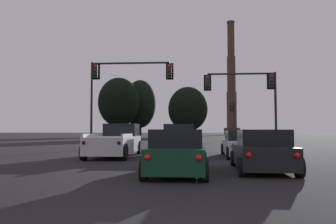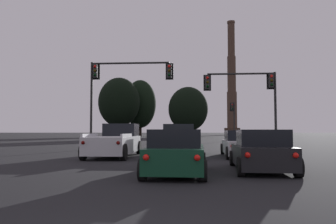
# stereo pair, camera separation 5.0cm
# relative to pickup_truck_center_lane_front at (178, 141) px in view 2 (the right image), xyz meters

# --- Properties ---
(pickup_truck_center_lane_front) EXTENTS (2.23, 5.52, 1.82)m
(pickup_truck_center_lane_front) POSITION_rel_pickup_truck_center_lane_front_xyz_m (0.00, 0.00, 0.00)
(pickup_truck_center_lane_front) COLOR #0F3823
(pickup_truck_center_lane_front) RESTS_ON ground_plane
(hatchback_right_lane_second) EXTENTS (2.08, 4.17, 1.44)m
(hatchback_right_lane_second) POSITION_rel_pickup_truck_center_lane_front_xyz_m (3.18, -7.39, -0.14)
(hatchback_right_lane_second) COLOR black
(hatchback_right_lane_second) RESTS_ON ground_plane
(hatchback_center_lane_second) EXTENTS (2.01, 4.15, 1.44)m
(hatchback_center_lane_second) POSITION_rel_pickup_truck_center_lane_front_xyz_m (0.29, -8.43, -0.14)
(hatchback_center_lane_second) COLOR #0F3823
(hatchback_center_lane_second) RESTS_ON ground_plane
(sedan_right_lane_front) EXTENTS (2.09, 4.74, 1.43)m
(sedan_right_lane_front) POSITION_rel_pickup_truck_center_lane_front_xyz_m (3.48, -0.97, -0.14)
(sedan_right_lane_front) COLOR silver
(sedan_right_lane_front) RESTS_ON ground_plane
(pickup_truck_left_lane_front) EXTENTS (2.19, 5.51, 1.82)m
(pickup_truck_left_lane_front) POSITION_rel_pickup_truck_center_lane_front_xyz_m (-3.39, -1.21, 0.00)
(pickup_truck_left_lane_front) COLOR silver
(pickup_truck_left_lane_front) RESTS_ON ground_plane
(traffic_light_far_right) EXTENTS (0.78, 0.50, 5.63)m
(traffic_light_far_right) POSITION_rel_pickup_truck_center_lane_front_xyz_m (6.94, 29.47, 2.90)
(traffic_light_far_right) COLOR black
(traffic_light_far_right) RESTS_ON ground_plane
(traffic_light_overhead_right) EXTENTS (5.58, 0.50, 5.86)m
(traffic_light_overhead_right) POSITION_rel_pickup_truck_center_lane_front_xyz_m (5.30, 6.02, 3.69)
(traffic_light_overhead_right) COLOR black
(traffic_light_overhead_right) RESTS_ON ground_plane
(traffic_light_overhead_left) EXTENTS (6.39, 0.50, 6.61)m
(traffic_light_overhead_left) POSITION_rel_pickup_truck_center_lane_front_xyz_m (-4.72, 5.07, 4.28)
(traffic_light_overhead_left) COLOR black
(traffic_light_overhead_left) RESTS_ON ground_plane
(smokestack) EXTENTS (5.93, 5.93, 43.30)m
(smokestack) POSITION_rel_pickup_truck_center_lane_front_xyz_m (16.15, 105.04, 16.22)
(smokestack) COLOR #3C2B22
(smokestack) RESTS_ON ground_plane
(treeline_center_left) EXTENTS (8.28, 7.45, 14.89)m
(treeline_center_left) POSITION_rel_pickup_truck_center_lane_front_xyz_m (-12.59, 66.11, 7.74)
(treeline_center_left) COLOR black
(treeline_center_left) RESTS_ON ground_plane
(treeline_far_right) EXTENTS (10.19, 9.17, 14.55)m
(treeline_far_right) POSITION_rel_pickup_truck_center_lane_front_xyz_m (-16.86, 59.84, 7.69)
(treeline_far_right) COLOR black
(treeline_far_right) RESTS_ON ground_plane
(treeline_right_mid) EXTENTS (8.98, 8.09, 11.48)m
(treeline_right_mid) POSITION_rel_pickup_truck_center_lane_front_xyz_m (0.10, 55.27, 5.60)
(treeline_right_mid) COLOR black
(treeline_right_mid) RESTS_ON ground_plane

